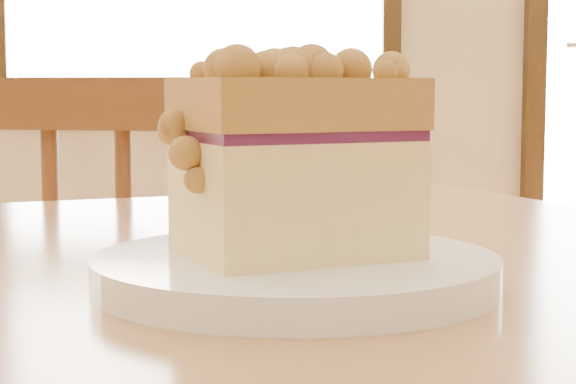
{
  "coord_description": "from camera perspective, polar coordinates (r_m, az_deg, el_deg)",
  "views": [
    {
      "loc": [
        0.1,
        -0.33,
        0.86
      ],
      "look_at": [
        0.18,
        0.23,
        0.8
      ],
      "focal_mm": 62.0,
      "sensor_mm": 36.0,
      "label": 1
    }
  ],
  "objects": [
    {
      "name": "cake_slice",
      "position": [
        0.54,
        0.18,
        2.1
      ],
      "size": [
        0.14,
        0.12,
        0.11
      ],
      "rotation": [
        0.0,
        0.0,
        0.29
      ],
      "color": "#FFEF90",
      "rests_on": "plate"
    },
    {
      "name": "plate",
      "position": [
        0.55,
        0.43,
        -4.67
      ],
      "size": [
        0.22,
        0.22,
        0.02
      ],
      "color": "white",
      "rests_on": "cafe_table_main"
    }
  ]
}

